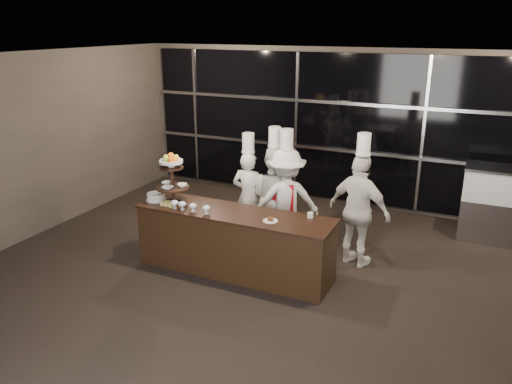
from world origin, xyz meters
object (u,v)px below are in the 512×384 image
at_px(layer_cake, 156,197).
at_px(display_case, 512,202).
at_px(chef_a, 248,195).
at_px(buffet_counter, 234,242).
at_px(chef_d, 359,210).
at_px(display_stand, 172,174).
at_px(chef_b, 274,196).
at_px(chef_c, 286,200).

distance_m(layer_cake, display_case, 5.61).
bearing_deg(chef_a, display_case, 23.82).
bearing_deg(buffet_counter, chef_d, 32.73).
bearing_deg(display_case, display_stand, -148.48).
bearing_deg(buffet_counter, chef_b, 82.72).
xyz_separation_m(layer_cake, display_case, (4.83, 2.84, -0.29)).
bearing_deg(display_case, buffet_counter, -141.84).
distance_m(layer_cake, chef_b, 1.83).
bearing_deg(layer_cake, chef_c, 32.70).
distance_m(chef_a, chef_b, 0.44).
bearing_deg(chef_a, chef_b, 1.92).
height_order(chef_b, chef_d, chef_d).
bearing_deg(chef_d, chef_c, 178.67).
bearing_deg(display_stand, chef_b, 44.10).
distance_m(display_stand, chef_b, 1.67).
xyz_separation_m(buffet_counter, display_case, (3.56, 2.79, 0.22)).
relative_size(buffet_counter, chef_d, 1.43).
distance_m(buffet_counter, layer_cake, 1.37).
height_order(chef_a, chef_d, chef_d).
xyz_separation_m(chef_a, chef_b, (0.44, 0.01, 0.05)).
bearing_deg(chef_b, chef_d, -5.26).
distance_m(display_stand, chef_c, 1.78).
relative_size(display_stand, display_case, 0.50).
bearing_deg(chef_c, layer_cake, -147.30).
relative_size(buffet_counter, chef_c, 1.47).
bearing_deg(chef_d, chef_a, 176.48).
relative_size(display_stand, chef_a, 0.41).
relative_size(chef_c, chef_d, 0.98).
bearing_deg(display_stand, layer_cake, -169.50).
xyz_separation_m(buffet_counter, chef_c, (0.38, 1.01, 0.36)).
distance_m(display_stand, layer_cake, 0.46).
xyz_separation_m(display_stand, display_case, (4.56, 2.79, -0.65)).
distance_m(display_case, chef_d, 2.73).
relative_size(layer_cake, chef_d, 0.15).
relative_size(layer_cake, chef_b, 0.16).
height_order(buffet_counter, chef_b, chef_b).
bearing_deg(chef_c, buffet_counter, -110.46).
relative_size(display_stand, layer_cake, 2.48).
relative_size(layer_cake, display_case, 0.20).
bearing_deg(chef_a, buffet_counter, -74.60).
distance_m(chef_a, chef_d, 1.83).
bearing_deg(display_stand, chef_a, 57.34).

